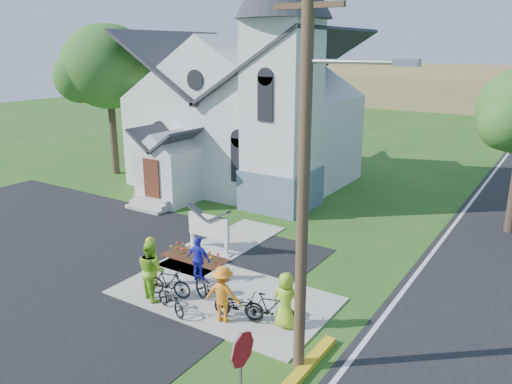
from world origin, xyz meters
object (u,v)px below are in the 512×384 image
Objects in this scene: cyclist_2 at (199,259)px; bike_2 at (212,291)px; cyclist_3 at (223,294)px; bike_0 at (171,299)px; bike_4 at (238,305)px; bike_3 at (270,308)px; church_sign at (209,227)px; utility_pole at (307,159)px; cyclist_4 at (286,300)px; stop_sign at (242,363)px; cyclist_0 at (152,261)px; cyclist_1 at (151,270)px; bike_1 at (168,283)px.

cyclist_2 is 0.81× the size of bike_2.
cyclist_3 reaches higher than cyclist_2.
bike_0 is 0.95× the size of bike_4.
cyclist_2 is at bearing 55.34° from bike_3.
utility_pole reaches higher than church_sign.
cyclist_4 is 1.49m from bike_4.
stop_sign is at bearing -88.51° from utility_pole.
cyclist_0 is 1.57m from cyclist_2.
cyclist_0 is at bearing -27.10° from cyclist_1.
utility_pole reaches higher than cyclist_3.
stop_sign is 1.49× the size of cyclist_4.
bike_4 is at bearing 157.88° from utility_pole.
bike_2 is at bearing -93.44° from bike_1.
cyclist_0 is at bearing 42.32° from cyclist_2.
cyclist_2 reaches higher than bike_2.
church_sign is at bearing -58.96° from cyclist_1.
cyclist_0 is 1.13m from bike_1.
cyclist_1 reaches higher than cyclist_3.
bike_1 is at bearing 145.60° from stop_sign.
cyclist_4 is at bearing 164.17° from cyclist_2.
bike_4 reaches higher than bike_0.
stop_sign reaches higher than bike_3.
stop_sign reaches higher than church_sign.
church_sign is at bearing -59.52° from cyclist_3.
stop_sign is 7.40m from cyclist_2.
bike_0 is at bearing 14.47° from cyclist_4.
bike_3 is (-1.75, 1.37, -4.89)m from utility_pole.
utility_pole is 7.33m from cyclist_2.
utility_pole is 6.32× the size of bike_1.
cyclist_3 is at bearing 128.38° from bike_4.
utility_pole is at bearing -86.00° from bike_2.
cyclist_4 is (-1.26, 1.44, -4.52)m from utility_pole.
utility_pole is 6.01× the size of cyclist_4.
utility_pole is at bearing 153.08° from cyclist_2.
cyclist_4 reaches higher than bike_0.
cyclist_3 reaches higher than cyclist_4.
bike_1 is (0.37, 0.35, -0.49)m from cyclist_1.
stop_sign is at bearing 168.66° from cyclist_1.
cyclist_1 is at bearing -9.80° from cyclist_3.
cyclist_4 is at bearing -99.62° from bike_3.
church_sign reaches higher than bike_2.
cyclist_1 is at bearing 149.87° from stop_sign.
cyclist_4 is at bearing -84.08° from bike_4.
bike_4 is (0.31, 0.34, -0.43)m from cyclist_3.
cyclist_0 reaches higher than cyclist_4.
bike_1 is 4.09m from cyclist_4.
church_sign is at bearing 61.14° from bike_2.
cyclist_2 is at bearing -137.85° from cyclist_0.
church_sign reaches higher than bike_4.
church_sign reaches higher than cyclist_2.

